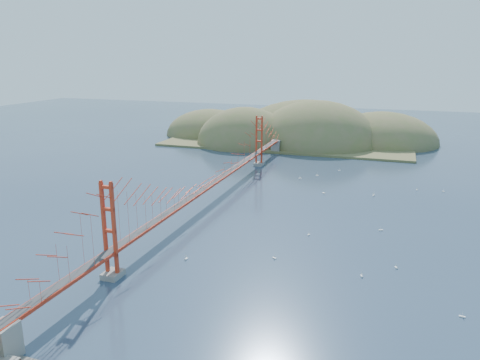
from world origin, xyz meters
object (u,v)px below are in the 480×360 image
(bridge, at_px, (210,164))
(sailboat_2, at_px, (462,316))
(sailboat_1, at_px, (324,193))
(sailboat_0, at_px, (362,275))

(bridge, relative_size, sailboat_2, 138.32)
(bridge, relative_size, sailboat_1, 128.99)
(sailboat_1, bearing_deg, sailboat_2, -62.77)
(sailboat_1, height_order, sailboat_0, sailboat_1)
(sailboat_2, bearing_deg, sailboat_1, 117.23)
(bridge, distance_m, sailboat_0, 35.10)
(sailboat_0, bearing_deg, bridge, 143.22)
(sailboat_1, xyz_separation_m, sailboat_0, (9.53, -32.56, -0.01))
(sailboat_2, height_order, sailboat_0, sailboat_2)
(sailboat_0, bearing_deg, sailboat_2, -29.67)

